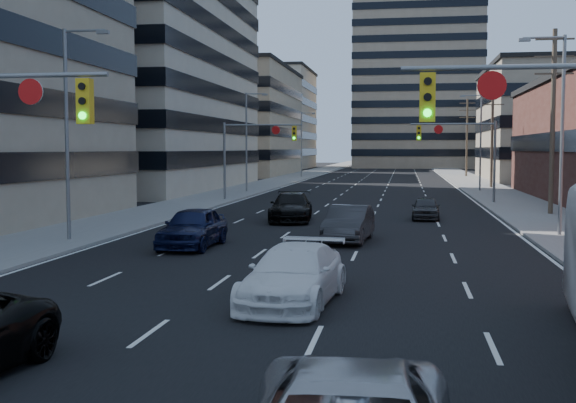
% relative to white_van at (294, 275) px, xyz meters
% --- Properties ---
extents(road_surface, '(18.00, 300.00, 0.02)m').
position_rel_white_van_xyz_m(road_surface, '(-0.83, 120.52, -0.74)').
color(road_surface, black).
rests_on(road_surface, ground).
extents(sidewalk_left, '(5.00, 300.00, 0.15)m').
position_rel_white_van_xyz_m(sidewalk_left, '(-12.33, 120.52, -0.68)').
color(sidewalk_left, slate).
rests_on(sidewalk_left, ground).
extents(sidewalk_right, '(5.00, 300.00, 0.15)m').
position_rel_white_van_xyz_m(sidewalk_right, '(10.67, 120.52, -0.68)').
color(sidewalk_right, slate).
rests_on(sidewalk_right, ground).
extents(office_left_mid, '(26.00, 34.00, 28.00)m').
position_rel_white_van_xyz_m(office_left_mid, '(-27.83, 50.52, 13.25)').
color(office_left_mid, '#ADA089').
rests_on(office_left_mid, ground).
extents(office_left_far, '(20.00, 30.00, 16.00)m').
position_rel_white_van_xyz_m(office_left_far, '(-24.83, 90.52, 7.25)').
color(office_left_far, gray).
rests_on(office_left_far, ground).
extents(office_right_far, '(22.00, 28.00, 14.00)m').
position_rel_white_van_xyz_m(office_right_far, '(24.17, 78.52, 6.25)').
color(office_right_far, gray).
rests_on(office_right_far, ground).
extents(apartment_tower, '(26.00, 26.00, 58.00)m').
position_rel_white_van_xyz_m(apartment_tower, '(5.17, 140.52, 28.25)').
color(apartment_tower, gray).
rests_on(apartment_tower, ground).
extents(bg_block_left, '(24.00, 24.00, 20.00)m').
position_rel_white_van_xyz_m(bg_block_left, '(-28.83, 130.52, 9.25)').
color(bg_block_left, '#ADA089').
rests_on(bg_block_left, ground).
extents(bg_block_right, '(22.00, 22.00, 12.00)m').
position_rel_white_van_xyz_m(bg_block_right, '(31.17, 120.52, 5.25)').
color(bg_block_right, gray).
rests_on(bg_block_right, ground).
extents(signal_far_left, '(6.09, 0.33, 6.00)m').
position_rel_white_van_xyz_m(signal_far_left, '(-8.51, 35.51, 3.55)').
color(signal_far_left, slate).
rests_on(signal_far_left, ground).
extents(signal_far_right, '(6.09, 0.33, 6.00)m').
position_rel_white_van_xyz_m(signal_far_right, '(6.85, 35.51, 3.55)').
color(signal_far_right, slate).
rests_on(signal_far_right, ground).
extents(utility_pole_block, '(2.20, 0.28, 11.00)m').
position_rel_white_van_xyz_m(utility_pole_block, '(11.37, 26.52, 5.03)').
color(utility_pole_block, '#4C3D2D').
rests_on(utility_pole_block, ground).
extents(utility_pole_midblock, '(2.20, 0.28, 11.00)m').
position_rel_white_van_xyz_m(utility_pole_midblock, '(11.37, 56.52, 5.03)').
color(utility_pole_midblock, '#4C3D2D').
rests_on(utility_pole_midblock, ground).
extents(utility_pole_distant, '(2.20, 0.28, 11.00)m').
position_rel_white_van_xyz_m(utility_pole_distant, '(11.37, 86.52, 5.03)').
color(utility_pole_distant, '#4C3D2D').
rests_on(utility_pole_distant, ground).
extents(streetlight_left_near, '(2.03, 0.22, 9.00)m').
position_rel_white_van_xyz_m(streetlight_left_near, '(-11.17, 10.52, 4.30)').
color(streetlight_left_near, slate).
rests_on(streetlight_left_near, ground).
extents(streetlight_left_mid, '(2.03, 0.22, 9.00)m').
position_rel_white_van_xyz_m(streetlight_left_mid, '(-11.17, 45.52, 4.30)').
color(streetlight_left_mid, slate).
rests_on(streetlight_left_mid, ground).
extents(streetlight_left_far, '(2.03, 0.22, 9.00)m').
position_rel_white_van_xyz_m(streetlight_left_far, '(-11.17, 80.52, 4.30)').
color(streetlight_left_far, slate).
rests_on(streetlight_left_far, ground).
extents(streetlight_right_near, '(2.03, 0.22, 9.00)m').
position_rel_white_van_xyz_m(streetlight_right_near, '(9.51, 15.52, 4.30)').
color(streetlight_right_near, slate).
rests_on(streetlight_right_near, ground).
extents(streetlight_right_far, '(2.03, 0.22, 9.00)m').
position_rel_white_van_xyz_m(streetlight_right_far, '(9.51, 50.52, 4.30)').
color(streetlight_right_far, slate).
rests_on(streetlight_right_far, ground).
extents(white_van, '(2.57, 5.34, 1.50)m').
position_rel_white_van_xyz_m(white_van, '(0.00, 0.00, 0.00)').
color(white_van, white).
rests_on(white_van, ground).
extents(sedan_blue, '(2.03, 4.87, 1.65)m').
position_rel_white_van_xyz_m(sedan_blue, '(-5.64, 9.82, 0.07)').
color(sedan_blue, black).
rests_on(sedan_blue, ground).
extents(sedan_grey_center, '(2.04, 4.85, 1.56)m').
position_rel_white_van_xyz_m(sedan_grey_center, '(0.44, 12.67, 0.03)').
color(sedan_grey_center, '#2F2F31').
rests_on(sedan_grey_center, ground).
extents(sedan_black_far, '(2.68, 5.61, 1.58)m').
position_rel_white_van_xyz_m(sedan_black_far, '(-3.37, 20.94, 0.04)').
color(sedan_black_far, black).
rests_on(sedan_black_far, ground).
extents(sedan_grey_right, '(1.63, 3.84, 1.30)m').
position_rel_white_van_xyz_m(sedan_grey_right, '(3.98, 23.22, -0.10)').
color(sedan_grey_right, '#2F2F32').
rests_on(sedan_grey_right, ground).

